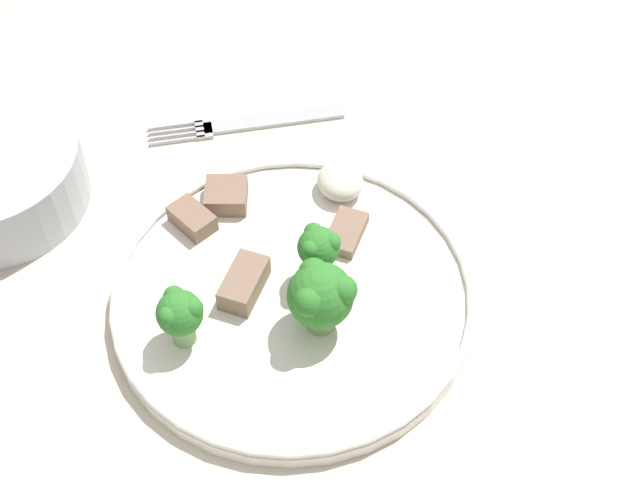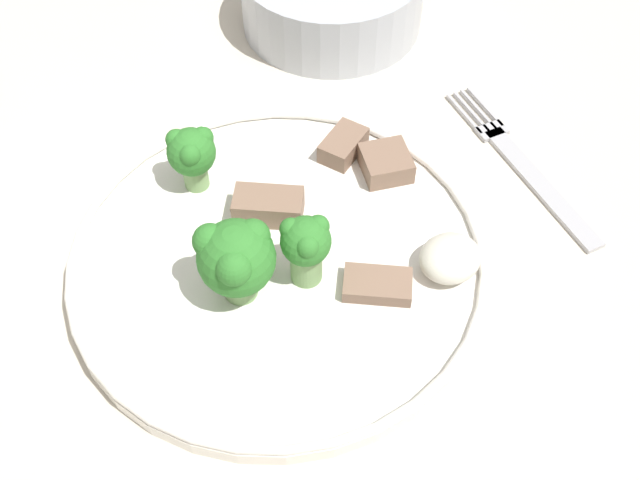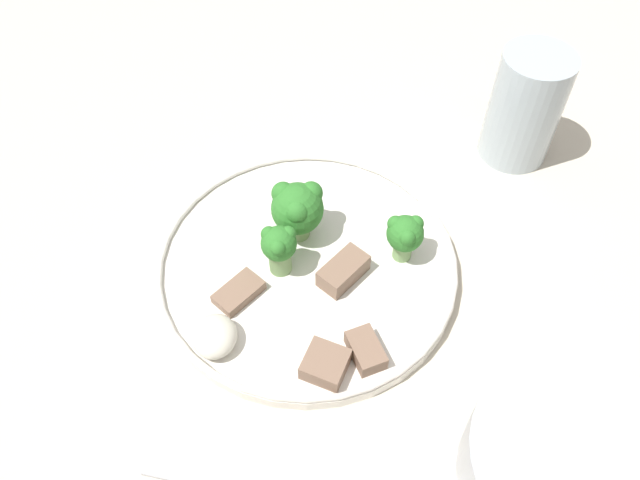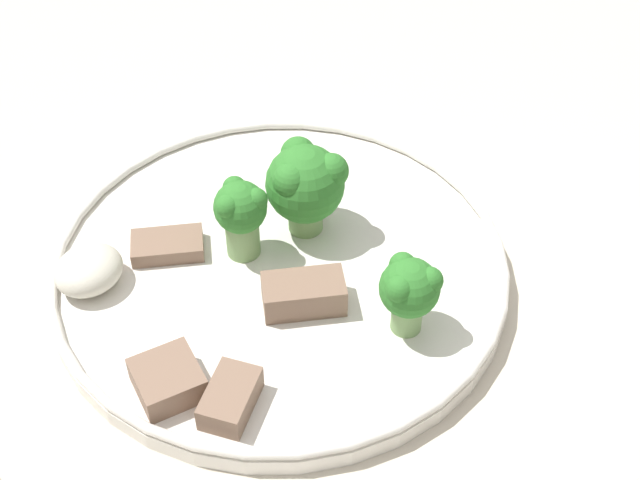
% 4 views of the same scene
% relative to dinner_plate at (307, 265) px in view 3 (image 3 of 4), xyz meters
% --- Properties ---
extents(ground_plane, '(8.00, 8.00, 0.00)m').
position_rel_dinner_plate_xyz_m(ground_plane, '(-0.04, 0.02, -0.78)').
color(ground_plane, '#4C4742').
extents(table, '(1.10, 1.07, 0.77)m').
position_rel_dinner_plate_xyz_m(table, '(-0.04, 0.02, -0.11)').
color(table, beige).
rests_on(table, ground_plane).
extents(dinner_plate, '(0.29, 0.29, 0.02)m').
position_rel_dinner_plate_xyz_m(dinner_plate, '(0.00, 0.00, 0.00)').
color(dinner_plate, white).
rests_on(dinner_plate, table).
extents(cream_bowl, '(0.16, 0.16, 0.06)m').
position_rel_dinner_plate_xyz_m(cream_bowl, '(0.20, 0.20, 0.02)').
color(cream_bowl, '#B7BCC6').
rests_on(cream_bowl, table).
extents(drinking_glass, '(0.08, 0.08, 0.13)m').
position_rel_dinner_plate_xyz_m(drinking_glass, '(-0.16, 0.23, 0.05)').
color(drinking_glass, '#B2C1CC').
rests_on(drinking_glass, table).
extents(broccoli_floret_near_rim_left, '(0.05, 0.05, 0.06)m').
position_rel_dinner_plate_xyz_m(broccoli_floret_near_rim_left, '(-0.04, -0.01, 0.04)').
color(broccoli_floret_near_rim_left, '#7FA866').
rests_on(broccoli_floret_near_rim_left, dinner_plate).
extents(broccoli_floret_center_left, '(0.04, 0.03, 0.05)m').
position_rel_dinner_plate_xyz_m(broccoli_floret_center_left, '(-0.01, 0.09, 0.04)').
color(broccoli_floret_center_left, '#7FA866').
rests_on(broccoli_floret_center_left, dinner_plate).
extents(broccoli_floret_back_left, '(0.03, 0.03, 0.05)m').
position_rel_dinner_plate_xyz_m(broccoli_floret_back_left, '(0.01, -0.02, 0.04)').
color(broccoli_floret_back_left, '#7FA866').
rests_on(broccoli_floret_back_left, dinner_plate).
extents(meat_slice_front_slice, '(0.04, 0.04, 0.02)m').
position_rel_dinner_plate_xyz_m(meat_slice_front_slice, '(0.10, 0.05, 0.01)').
color(meat_slice_front_slice, '#846651').
rests_on(meat_slice_front_slice, dinner_plate).
extents(meat_slice_middle_slice, '(0.05, 0.05, 0.02)m').
position_rel_dinner_plate_xyz_m(meat_slice_middle_slice, '(0.11, 0.01, 0.01)').
color(meat_slice_middle_slice, '#846651').
rests_on(meat_slice_middle_slice, dinner_plate).
extents(meat_slice_rear_slice, '(0.05, 0.05, 0.02)m').
position_rel_dinner_plate_xyz_m(meat_slice_rear_slice, '(0.02, 0.03, 0.01)').
color(meat_slice_rear_slice, '#846651').
rests_on(meat_slice_rear_slice, dinner_plate).
extents(meat_slice_edge_slice, '(0.05, 0.05, 0.01)m').
position_rel_dinner_plate_xyz_m(meat_slice_edge_slice, '(0.04, -0.06, 0.01)').
color(meat_slice_edge_slice, '#846651').
rests_on(meat_slice_edge_slice, dinner_plate).
extents(sauce_dollop, '(0.04, 0.04, 0.02)m').
position_rel_dinner_plate_xyz_m(sauce_dollop, '(0.09, -0.08, 0.01)').
color(sauce_dollop, silver).
rests_on(sauce_dollop, dinner_plate).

